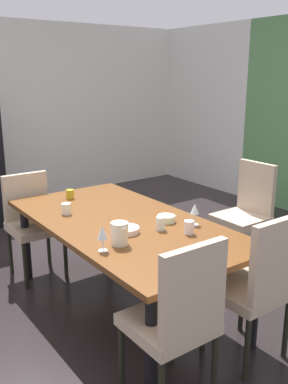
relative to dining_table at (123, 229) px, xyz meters
The scene contains 16 objects.
ground_plane 0.80m from the dining_table, 163.56° to the left, with size 6.28×6.39×0.02m, color black.
back_panel_interior 4.21m from the dining_table, 128.52° to the left, with size 1.88×0.10×2.54m, color silver.
dining_table is the anchor object (origin of this frame).
chair_right_far 1.09m from the dining_table, 17.54° to the left, with size 0.44×0.44×1.00m.
chair_left_near 1.09m from the dining_table, 162.36° to the right, with size 0.44×0.44×0.93m.
chair_right_near 1.09m from the dining_table, 17.54° to the right, with size 0.44×0.44×1.00m.
chair_head_far 1.45m from the dining_table, 90.89° to the left, with size 0.44×0.45×1.00m.
wine_glass_rear 0.57m from the dining_table, 44.51° to the left, with size 0.07×0.07×0.16m.
wine_glass_left 0.61m from the dining_table, 45.70° to the right, with size 0.07×0.07×0.17m.
serving_bowl_near_window 0.27m from the dining_table, 28.19° to the right, with size 0.19×0.19×0.04m, color beige.
serving_bowl_right 0.34m from the dining_table, 49.92° to the left, with size 0.14×0.14×0.05m, color beige.
cup_north 0.56m from the dining_table, 24.16° to the left, with size 0.07×0.07×0.10m, color white.
cup_corner 0.36m from the dining_table, 19.05° to the left, with size 0.06×0.06×0.10m, color white.
cup_center 0.50m from the dining_table, 145.07° to the right, with size 0.08×0.08×0.09m, color beige.
cup_east 0.79m from the dining_table, behind, with size 0.07×0.07×0.08m, color #B6941D.
pitcher_front 0.49m from the dining_table, 35.76° to the right, with size 0.13×0.11×0.15m.
Camera 1 is at (2.98, -1.79, 1.82)m, focal length 40.00 mm.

